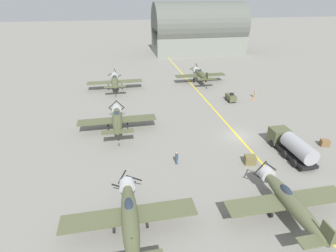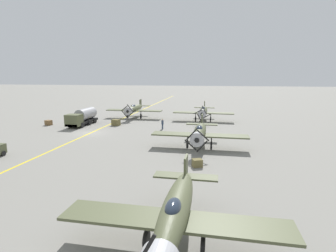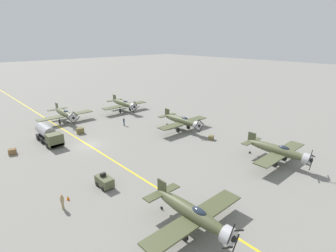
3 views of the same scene
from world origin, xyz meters
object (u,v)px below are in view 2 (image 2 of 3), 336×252
Objects in this scene: airplane_near_left at (203,111)px; fuel_tanker at (82,117)px; airplane_far_left at (175,212)px; ground_crew_inspecting at (162,124)px; supply_crate_by_tanker at (116,122)px; airplane_near_center at (135,109)px; supply_crate_mid_lane at (49,123)px; airplane_mid_left at (200,132)px; supply_crate_outboard at (197,163)px.

airplane_near_left is 1.50× the size of fuel_tanker.
ground_crew_inspecting is at bearing -83.37° from airplane_far_left.
airplane_far_left is 9.02× the size of supply_crate_by_tanker.
airplane_near_center reaches higher than supply_crate_by_tanker.
supply_crate_mid_lane is at bearing 17.84° from airplane_near_left.
airplane_near_left is 1.00× the size of airplane_near_center.
airplane_far_left is 38.62m from fuel_tanker.
supply_crate_by_tanker is (15.50, 7.89, -1.46)m from airplane_near_left.
supply_crate_by_tanker is at bearing 25.27° from airplane_near_left.
supply_crate_outboard is at bearing 80.46° from airplane_mid_left.
airplane_mid_left is 12.61× the size of supply_crate_outboard.
fuel_tanker is at bearing 7.74° from supply_crate_by_tanker.
supply_crate_mid_lane is at bearing 0.88° from ground_crew_inspecting.
airplane_near_left is 12.61× the size of supply_crate_outboard.
supply_crate_by_tanker is at bearing -10.49° from ground_crew_inspecting.
fuel_tanker is 6.31m from supply_crate_by_tanker.
fuel_tanker is (22.44, -31.42, -0.50)m from airplane_far_left.
airplane_far_left is at bearing 103.17° from ground_crew_inspecting.
fuel_tanker is (21.68, 8.73, -0.50)m from airplane_near_left.
airplane_mid_left is at bearing 152.99° from fuel_tanker.
supply_crate_outboard is at bearing -97.36° from airplane_far_left.
airplane_far_left is at bearing 117.79° from airplane_near_center.
supply_crate_outboard is (-16.45, 19.53, -0.16)m from supply_crate_by_tanker.
fuel_tanker is at bearing -169.27° from supply_crate_mid_lane.
airplane_mid_left is at bearing -96.24° from airplane_far_left.
supply_crate_by_tanker reaches higher than supply_crate_mid_lane.
airplane_mid_left reaches higher than fuel_tanker.
supply_crate_mid_lane is (28.67, -30.24, -1.55)m from airplane_far_left.
airplane_near_left and airplane_far_left have the same top height.
supply_crate_mid_lane is (12.41, 2.02, -0.10)m from supply_crate_by_tanker.
airplane_far_left reaches higher than supply_crate_mid_lane.
airplane_near_left is 1.00× the size of airplane_far_left.
airplane_near_center is 10.93× the size of supply_crate_mid_lane.
fuel_tanker is 7.28× the size of supply_crate_mid_lane.
airplane_far_left is at bearing 133.47° from supply_crate_mid_lane.
supply_crate_outboard is (-7.34, 17.84, -0.56)m from ground_crew_inspecting.
airplane_near_left is at bearing -160.45° from supply_crate_mid_lane.
supply_crate_by_tanker is (0.73, 8.91, -1.46)m from airplane_near_center.
fuel_tanker reaches higher than supply_crate_mid_lane.
airplane_mid_left is 30.38m from supply_crate_mid_lane.
supply_crate_mid_lane is at bearing -31.24° from supply_crate_outboard.
airplane_near_left is at bearing -123.68° from ground_crew_inspecting.
ground_crew_inspecting is 21.53m from supply_crate_mid_lane.
supply_crate_by_tanker is 12.57m from supply_crate_mid_lane.
airplane_near_left is at bearing -95.44° from airplane_far_left.
airplane_near_center is at bearing -51.66° from ground_crew_inspecting.
supply_crate_mid_lane is 33.75m from supply_crate_outboard.
airplane_near_center is 1.50× the size of fuel_tanker.
airplane_mid_left is 1.00× the size of airplane_near_left.
supply_crate_by_tanker is (9.11, -1.69, -0.40)m from ground_crew_inspecting.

